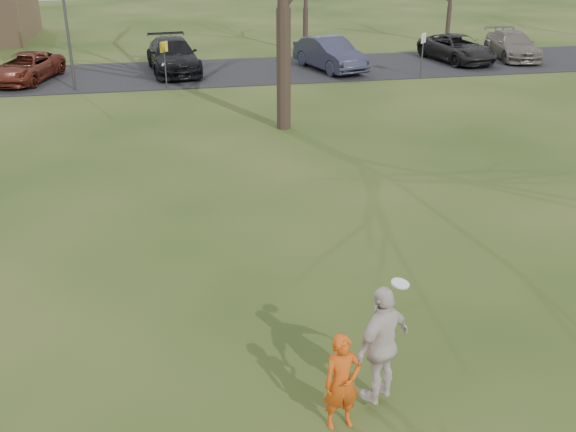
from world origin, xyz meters
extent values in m
plane|color=#1E380F|center=(0.00, 0.00, 0.00)|extent=(120.00, 120.00, 0.00)
cube|color=black|center=(0.00, 25.00, 0.02)|extent=(62.00, 6.50, 0.04)
imported|color=#DC5012|center=(-0.06, -0.40, 0.78)|extent=(0.60, 0.42, 1.56)
imported|color=#5E2216|center=(-8.32, 24.62, 0.67)|extent=(3.38, 4.99, 1.27)
imported|color=black|center=(-1.55, 25.43, 0.83)|extent=(2.73, 5.65, 1.59)
imported|color=#31344A|center=(6.12, 24.42, 0.83)|extent=(2.98, 5.06, 1.58)
imported|color=black|center=(13.27, 25.23, 0.72)|extent=(3.13, 5.23, 1.36)
imported|color=slate|center=(16.53, 25.43, 0.74)|extent=(2.59, 5.02, 1.39)
imported|color=silver|center=(0.64, -0.08, 1.13)|extent=(1.22, 1.02, 1.96)
cylinder|color=white|center=(0.86, -0.04, 2.13)|extent=(0.27, 0.27, 0.09)
cylinder|color=#47474C|center=(-6.00, 22.50, 3.00)|extent=(0.12, 0.12, 6.00)
cylinder|color=#47474C|center=(-2.00, 22.00, 1.00)|extent=(0.06, 0.06, 2.00)
cube|color=yellow|center=(-2.00, 22.00, 1.85)|extent=(0.35, 0.35, 0.45)
cylinder|color=#47474C|center=(10.00, 22.00, 1.00)|extent=(0.06, 0.06, 2.00)
cube|color=silver|center=(10.00, 22.00, 1.85)|extent=(0.35, 0.35, 0.45)
camera|label=1|loc=(-2.34, -7.93, 6.95)|focal=41.41mm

